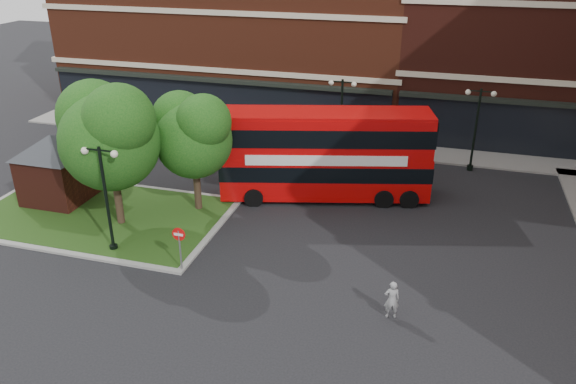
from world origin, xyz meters
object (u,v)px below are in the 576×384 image
(bus, at_px, (325,149))
(car_silver, at_px, (280,140))
(car_white, at_px, (387,149))
(woman, at_px, (392,300))

(bus, xyz_separation_m, car_silver, (-4.30, 6.06, -1.99))
(car_silver, relative_size, car_white, 1.06)
(bus, xyz_separation_m, woman, (4.71, -9.61, -1.96))
(bus, distance_m, car_silver, 7.69)
(car_white, bearing_deg, woman, -179.77)
(woman, relative_size, car_silver, 0.35)
(bus, relative_size, car_silver, 2.53)
(car_silver, bearing_deg, car_white, -90.62)
(woman, height_order, car_white, woman)
(woman, distance_m, car_silver, 18.07)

